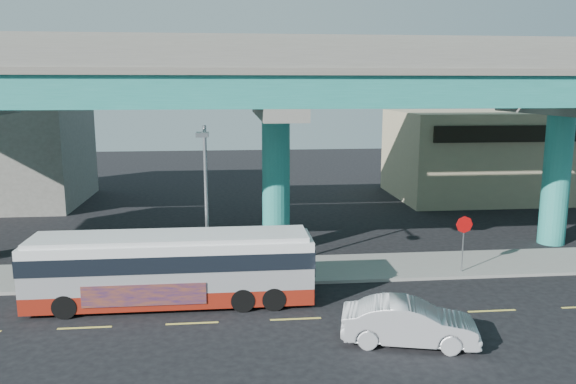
{
  "coord_description": "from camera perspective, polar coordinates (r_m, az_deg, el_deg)",
  "views": [
    {
      "loc": [
        -2.39,
        -20.77,
        8.91
      ],
      "look_at": [
        0.14,
        4.0,
        4.25
      ],
      "focal_mm": 35.0,
      "sensor_mm": 36.0,
      "label": 1
    }
  ],
  "objects": [
    {
      "name": "sidewalk",
      "position": [
        27.82,
        -0.6,
        -7.92
      ],
      "size": [
        70.0,
        4.0,
        0.15
      ],
      "primitive_type": "cube",
      "color": "gray",
      "rests_on": "ground"
    },
    {
      "name": "lane_markings",
      "position": [
        22.45,
        0.78,
        -12.77
      ],
      "size": [
        58.0,
        0.12,
        0.01
      ],
      "color": "#D8C64C",
      "rests_on": "ground"
    },
    {
      "name": "parked_car",
      "position": [
        28.94,
        -22.66,
        -6.65
      ],
      "size": [
        1.47,
        3.47,
        1.17
      ],
      "primitive_type": "imported",
      "rotation": [
        0.0,
        0.0,
        1.56
      ],
      "color": "#333338",
      "rests_on": "sidewalk"
    },
    {
      "name": "street_lamp",
      "position": [
        24.6,
        -8.41,
        0.91
      ],
      "size": [
        0.5,
        2.36,
        7.12
      ],
      "color": "gray",
      "rests_on": "sidewalk"
    },
    {
      "name": "building_beige",
      "position": [
        48.57,
        19.07,
        3.63
      ],
      "size": [
        14.0,
        10.23,
        7.0
      ],
      "color": "tan",
      "rests_on": "ground"
    },
    {
      "name": "viaduct",
      "position": [
        29.97,
        -1.28,
        11.04
      ],
      "size": [
        52.0,
        12.4,
        11.7
      ],
      "color": "#207A70",
      "rests_on": "ground"
    },
    {
      "name": "ground",
      "position": [
        22.73,
        0.7,
        -12.48
      ],
      "size": [
        120.0,
        120.0,
        0.0
      ],
      "primitive_type": "plane",
      "color": "black",
      "rests_on": "ground"
    },
    {
      "name": "transit_bus",
      "position": [
        23.83,
        -11.7,
        -7.39
      ],
      "size": [
        11.67,
        2.55,
        2.99
      ],
      "rotation": [
        0.0,
        0.0,
        -0.0
      ],
      "color": "maroon",
      "rests_on": "ground"
    },
    {
      "name": "stop_sign",
      "position": [
        28.09,
        17.44,
        -3.84
      ],
      "size": [
        0.82,
        0.08,
        2.74
      ],
      "rotation": [
        0.0,
        0.0,
        -0.37
      ],
      "color": "gray",
      "rests_on": "sidewalk"
    },
    {
      "name": "sedan",
      "position": [
        20.66,
        12.2,
        -12.84
      ],
      "size": [
        3.89,
        5.5,
        1.55
      ],
      "primitive_type": "imported",
      "rotation": [
        0.0,
        0.0,
        1.32
      ],
      "color": "#BCBCC1",
      "rests_on": "ground"
    }
  ]
}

